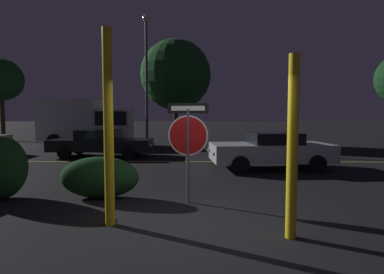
% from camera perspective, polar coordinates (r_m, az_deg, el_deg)
% --- Properties ---
extents(ground_plane, '(260.00, 260.00, 0.00)m').
position_cam_1_polar(ground_plane, '(5.32, 1.38, -16.64)').
color(ground_plane, black).
extents(road_center_stripe, '(43.82, 0.12, 0.01)m').
position_cam_1_polar(road_center_stripe, '(12.54, 0.89, -4.72)').
color(road_center_stripe, gold).
rests_on(road_center_stripe, ground_plane).
extents(stop_sign, '(0.88, 0.12, 2.16)m').
position_cam_1_polar(stop_sign, '(6.43, -0.76, 0.50)').
color(stop_sign, '#4C4C51').
rests_on(stop_sign, ground_plane).
extents(yellow_pole_left, '(0.17, 0.17, 3.35)m').
position_cam_1_polar(yellow_pole_left, '(5.27, -15.62, 1.66)').
color(yellow_pole_left, yellow).
rests_on(yellow_pole_left, ground_plane).
extents(yellow_pole_right, '(0.16, 0.16, 2.80)m').
position_cam_1_polar(yellow_pole_right, '(4.78, 18.60, -1.90)').
color(yellow_pole_right, yellow).
rests_on(yellow_pole_right, ground_plane).
extents(hedge_bush_2, '(1.80, 0.76, 0.96)m').
position_cam_1_polar(hedge_bush_2, '(7.25, -17.17, -7.36)').
color(hedge_bush_2, '#19421E').
rests_on(hedge_bush_2, ground_plane).
extents(passing_car_2, '(4.73, 2.01, 1.27)m').
position_cam_1_polar(passing_car_2, '(14.76, -16.82, -1.05)').
color(passing_car_2, black).
rests_on(passing_car_2, ground_plane).
extents(passing_car_3, '(4.41, 2.26, 1.31)m').
position_cam_1_polar(passing_car_3, '(11.14, 14.74, -2.41)').
color(passing_car_3, silver).
rests_on(passing_car_3, ground_plane).
extents(delivery_truck, '(5.72, 2.80, 2.96)m').
position_cam_1_polar(delivery_truck, '(20.57, -19.23, 2.83)').
color(delivery_truck, silver).
rests_on(delivery_truck, ground_plane).
extents(street_lamp, '(0.42, 0.42, 8.03)m').
position_cam_1_polar(street_lamp, '(18.96, -8.68, 13.05)').
color(street_lamp, '#4C4C51').
rests_on(street_lamp, ground_plane).
extents(tree_0, '(5.04, 5.04, 7.41)m').
position_cam_1_polar(tree_0, '(21.90, -3.13, 11.71)').
color(tree_0, '#422D1E').
rests_on(tree_0, ground_plane).
extents(tree_2, '(3.33, 3.33, 6.51)m').
position_cam_1_polar(tree_2, '(28.51, -32.58, 9.15)').
color(tree_2, '#422D1E').
rests_on(tree_2, ground_plane).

